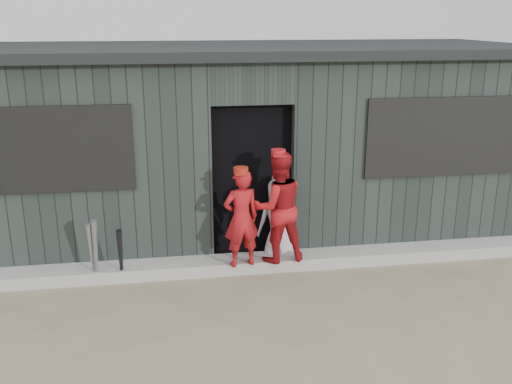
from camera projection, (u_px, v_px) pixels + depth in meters
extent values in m
plane|color=#756950|center=(286.00, 349.00, 5.36)|extent=(80.00, 80.00, 0.00)
cube|color=#9A9A95|center=(256.00, 263.00, 7.06)|extent=(8.00, 0.36, 0.15)
cone|color=gray|center=(92.00, 253.00, 6.55)|extent=(0.07, 0.22, 0.78)
cone|color=gray|center=(96.00, 252.00, 6.51)|extent=(0.13, 0.24, 0.83)
cone|color=black|center=(121.00, 256.00, 6.57)|extent=(0.09, 0.27, 0.71)
imported|color=maroon|center=(241.00, 218.00, 6.66)|extent=(0.48, 0.37, 1.18)
imported|color=#A41418|center=(278.00, 207.00, 6.78)|extent=(0.72, 0.59, 1.35)
imported|color=silver|center=(278.00, 221.00, 7.16)|extent=(0.58, 0.43, 1.08)
cube|color=black|center=(238.00, 145.00, 8.31)|extent=(7.60, 2.70, 2.20)
cube|color=#272F2C|center=(62.00, 173.00, 6.64)|extent=(3.50, 0.20, 2.50)
cube|color=#272F2C|center=(425.00, 159.00, 7.31)|extent=(3.50, 0.20, 2.50)
cube|color=#282F2D|center=(252.00, 83.00, 6.68)|extent=(1.00, 0.20, 0.50)
cube|color=#2C3431|center=(486.00, 134.00, 8.88)|extent=(0.20, 3.00, 2.50)
cube|color=#252C29|center=(227.00, 125.00, 9.62)|extent=(8.00, 0.20, 2.50)
cube|color=black|center=(237.00, 49.00, 7.91)|extent=(8.30, 3.30, 0.12)
cube|color=black|center=(43.00, 151.00, 6.42)|extent=(2.00, 0.04, 1.00)
cube|color=black|center=(443.00, 137.00, 7.13)|extent=(2.00, 0.04, 1.00)
cube|color=black|center=(220.00, 149.00, 7.40)|extent=(0.22, 0.22, 0.85)
cube|color=black|center=(253.00, 154.00, 7.34)|extent=(0.26, 0.23, 0.90)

